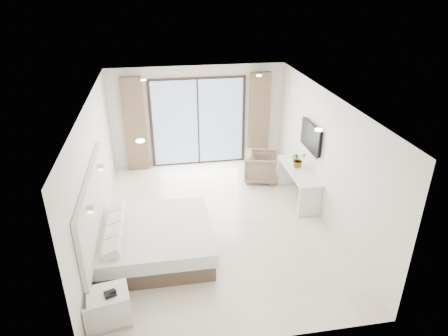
# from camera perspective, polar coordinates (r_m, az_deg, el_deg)

# --- Properties ---
(ground) EXTENTS (6.20, 6.20, 0.00)m
(ground) POSITION_cam_1_polar(r_m,az_deg,el_deg) (8.56, -1.21, -7.85)
(ground) COLOR beige
(ground) RESTS_ON ground
(room_shell) EXTENTS (4.62, 6.22, 2.72)m
(room_shell) POSITION_cam_1_polar(r_m,az_deg,el_deg) (8.39, -3.34, 3.61)
(room_shell) COLOR silver
(room_shell) RESTS_ON ground
(bed) EXTENTS (2.08, 1.98, 0.72)m
(bed) POSITION_cam_1_polar(r_m,az_deg,el_deg) (7.65, -9.89, -10.12)
(bed) COLOR brown
(bed) RESTS_ON ground
(nightstand) EXTENTS (0.67, 0.59, 0.54)m
(nightstand) POSITION_cam_1_polar(r_m,az_deg,el_deg) (6.54, -16.04, -18.55)
(nightstand) COLOR silver
(nightstand) RESTS_ON ground
(phone) EXTENTS (0.20, 0.18, 0.05)m
(phone) POSITION_cam_1_polar(r_m,az_deg,el_deg) (6.29, -15.96, -16.90)
(phone) COLOR black
(phone) RESTS_ON nightstand
(console_desk) EXTENTS (0.53, 1.69, 0.77)m
(console_desk) POSITION_cam_1_polar(r_m,az_deg,el_deg) (9.31, 10.64, -1.32)
(console_desk) COLOR silver
(console_desk) RESTS_ON ground
(plant) EXTENTS (0.39, 0.43, 0.29)m
(plant) POSITION_cam_1_polar(r_m,az_deg,el_deg) (9.27, 10.53, 0.97)
(plant) COLOR #33662D
(plant) RESTS_ON console_desk
(armchair) EXTENTS (0.91, 0.95, 0.81)m
(armchair) POSITION_cam_1_polar(r_m,az_deg,el_deg) (10.15, 5.28, 0.36)
(armchair) COLOR #857157
(armchair) RESTS_ON ground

